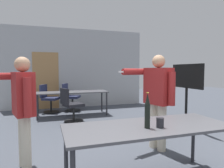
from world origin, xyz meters
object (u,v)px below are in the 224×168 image
tv_screen (187,89)px  office_chair_near_pushed (70,98)px  person_near_casual (22,102)px  beer_bottle (147,111)px  office_chair_side_rolled (49,99)px  drink_cup (160,123)px  office_chair_far_right (71,106)px  person_right_polo (158,94)px

tv_screen → office_chair_near_pushed: bearing=-142.0°
person_near_casual → office_chair_near_pushed: size_ratio=1.69×
tv_screen → beer_bottle: 2.82m
person_near_casual → office_chair_side_rolled: 3.91m
tv_screen → drink_cup: bearing=-44.6°
person_near_casual → office_chair_far_right: 2.62m
person_near_casual → office_chair_far_right: bearing=-38.1°
office_chair_far_right → beer_bottle: bearing=-11.3°
person_right_polo → office_chair_near_pushed: person_right_polo is taller
office_chair_far_right → office_chair_side_rolled: bearing=-178.3°
drink_cup → tv_screen: bearing=45.4°
office_chair_far_right → office_chair_side_rolled: 1.58m
person_right_polo → office_chair_near_pushed: bearing=-0.2°
tv_screen → person_near_casual: (-3.48, -0.89, 0.00)m
person_near_casual → drink_cup: person_near_casual is taller
beer_bottle → drink_cup: 0.20m
tv_screen → beer_bottle: size_ratio=3.78×
office_chair_near_pushed → office_chair_side_rolled: 0.72m
office_chair_far_right → drink_cup: 3.52m
person_right_polo → drink_cup: (-0.61, -1.08, -0.19)m
person_near_casual → beer_bottle: (1.41, -1.04, -0.02)m
office_chair_far_right → drink_cup: size_ratio=7.94×
tv_screen → office_chair_side_rolled: bearing=-133.8°
tv_screen → beer_bottle: bearing=-47.1°
office_chair_near_pushed → beer_bottle: (0.32, -4.97, 0.49)m
office_chair_far_right → office_chair_side_rolled: size_ratio=0.99×
office_chair_near_pushed → drink_cup: (0.47, -5.00, 0.36)m
person_right_polo → office_chair_near_pushed: size_ratio=1.77×
office_chair_near_pushed → beer_bottle: beer_bottle is taller
tv_screen → drink_cup: 2.74m
beer_bottle → tv_screen: bearing=42.9°
office_chair_far_right → office_chair_near_pushed: size_ratio=0.98×
tv_screen → office_chair_side_rolled: tv_screen is taller
person_right_polo → beer_bottle: size_ratio=4.07×
person_right_polo → beer_bottle: (-0.76, -1.05, -0.06)m
office_chair_near_pushed → office_chair_far_right: bearing=19.2°
tv_screen → person_right_polo: bearing=-56.4°
beer_bottle → office_chair_far_right: bearing=97.8°
person_right_polo → office_chair_side_rolled: (-1.79, 3.84, -0.56)m
office_chair_near_pushed → office_chair_side_rolled: size_ratio=1.02×
person_right_polo → person_near_casual: bearing=74.8°
drink_cup → office_chair_side_rolled: bearing=103.5°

